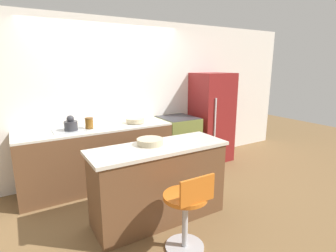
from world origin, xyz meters
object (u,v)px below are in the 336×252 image
refrigerator (211,117)px  kettle (71,124)px  stool_chair (187,212)px  oven_range (178,142)px  mixing_bowl (135,120)px

refrigerator → kettle: 2.64m
refrigerator → stool_chair: size_ratio=1.99×
oven_range → kettle: (-1.84, -0.02, 0.56)m
stool_chair → mixing_bowl: size_ratio=2.90×
stool_chair → mixing_bowl: (0.31, 1.93, 0.55)m
refrigerator → mixing_bowl: bearing=-178.9°
kettle → mixing_bowl: size_ratio=0.73×
kettle → mixing_bowl: 1.00m
refrigerator → stool_chair: 2.80m
oven_range → refrigerator: (0.80, 0.01, 0.39)m
stool_chair → mixing_bowl: 2.03m
refrigerator → kettle: (-2.64, -0.03, 0.17)m
refrigerator → mixing_bowl: size_ratio=5.77×
kettle → refrigerator: bearing=0.7°
oven_range → mixing_bowl: size_ratio=3.18×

